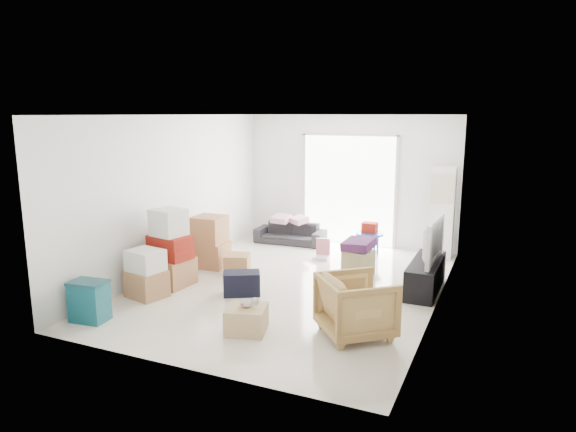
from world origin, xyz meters
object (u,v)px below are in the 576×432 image
(storage_bins, at_px, (89,301))
(armchair, at_px, (356,303))
(tv_console, at_px, (426,276))
(television, at_px, (427,256))
(wood_crate, at_px, (247,319))
(ac_tower, at_px, (442,213))
(sofa, at_px, (290,230))
(ottoman, at_px, (358,263))
(kids_table, at_px, (370,232))

(storage_bins, bearing_deg, armchair, 16.19)
(tv_console, height_order, armchair, armchair)
(television, relative_size, wood_crate, 2.39)
(ac_tower, xyz_separation_m, armchair, (-0.47, -4.08, -0.45))
(armchair, distance_m, storage_bins, 3.52)
(television, bearing_deg, tv_console, 0.00)
(armchair, bearing_deg, ac_tower, -47.02)
(ac_tower, height_order, wood_crate, ac_tower)
(sofa, xyz_separation_m, armchair, (2.59, -3.93, 0.13))
(storage_bins, bearing_deg, sofa, 80.95)
(armchair, bearing_deg, television, -54.70)
(ac_tower, bearing_deg, storage_bins, -127.27)
(storage_bins, bearing_deg, television, 37.89)
(storage_bins, xyz_separation_m, ottoman, (2.72, 3.36, -0.06))
(armchair, bearing_deg, sofa, -6.95)
(armchair, relative_size, wood_crate, 1.74)
(armchair, relative_size, kids_table, 1.28)
(television, height_order, wood_crate, television)
(tv_console, height_order, kids_table, kids_table)
(television, xyz_separation_m, armchair, (-0.52, -2.06, -0.13))
(television, bearing_deg, kids_table, 42.85)
(ottoman, bearing_deg, sofa, 141.39)
(television, relative_size, sofa, 0.78)
(ac_tower, height_order, kids_table, ac_tower)
(storage_bins, relative_size, wood_crate, 1.13)
(ac_tower, relative_size, armchair, 2.06)
(tv_console, relative_size, armchair, 1.68)
(television, xyz_separation_m, kids_table, (-1.32, 1.56, -0.08))
(ottoman, height_order, kids_table, kids_table)
(tv_console, distance_m, sofa, 3.64)
(storage_bins, xyz_separation_m, wood_crate, (2.07, 0.54, -0.12))
(tv_console, bearing_deg, ottoman, 164.59)
(wood_crate, bearing_deg, sofa, 106.47)
(armchair, xyz_separation_m, ottoman, (-0.65, 2.38, -0.21))
(storage_bins, height_order, ottoman, storage_bins)
(sofa, distance_m, ottoman, 2.48)
(sofa, xyz_separation_m, wood_crate, (1.29, -4.37, -0.13))
(ac_tower, distance_m, wood_crate, 4.91)
(sofa, height_order, wood_crate, sofa)
(tv_console, distance_m, ottoman, 1.22)
(kids_table, bearing_deg, storage_bins, -119.34)
(tv_console, bearing_deg, kids_table, 130.14)
(tv_console, height_order, television, television)
(sofa, relative_size, armchair, 1.75)
(tv_console, xyz_separation_m, ottoman, (-1.18, 0.32, -0.02))
(television, height_order, sofa, television)
(kids_table, xyz_separation_m, wood_crate, (-0.51, -4.06, -0.31))
(sofa, relative_size, kids_table, 2.24)
(ottoman, distance_m, wood_crate, 2.90)
(ottoman, bearing_deg, television, -15.41)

